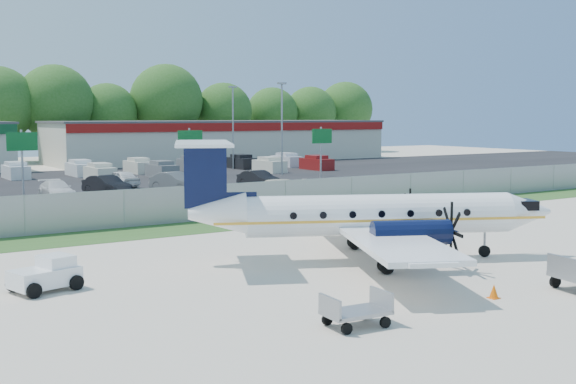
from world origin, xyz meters
TOP-DOWN VIEW (x-y plane):
  - ground at (0.00, 0.00)m, footprint 170.00×170.00m
  - grass_verge at (0.00, 12.00)m, footprint 170.00×4.00m
  - access_road at (0.00, 19.00)m, footprint 170.00×8.00m
  - parking_lot at (0.00, 40.00)m, footprint 170.00×32.00m
  - perimeter_fence at (0.00, 14.00)m, footprint 120.00×0.06m
  - building_east at (26.00, 61.98)m, footprint 44.40×12.40m
  - sign_left at (-8.00, 22.91)m, footprint 1.80×0.26m
  - sign_mid at (3.00, 22.91)m, footprint 1.80×0.26m
  - sign_right at (14.00, 22.91)m, footprint 1.80×0.26m
  - light_pole_ne at (20.00, 38.00)m, footprint 0.90×0.35m
  - light_pole_se at (20.00, 48.00)m, footprint 0.90×0.35m
  - aircraft at (0.34, 0.38)m, footprint 15.43×14.97m
  - pushback_tug at (-11.98, 2.29)m, footprint 2.38×1.99m
  - baggage_cart_near at (-5.92, -6.61)m, footprint 1.88×1.22m
  - cone_nose at (5.73, 3.65)m, footprint 0.41×0.41m
  - cone_port_wing at (-0.27, -6.54)m, footprint 0.32×0.32m
  - cone_starboard_wing at (2.32, 13.86)m, footprint 0.42×0.42m
  - road_car_mid at (7.54, 19.71)m, footprint 5.66×4.07m
  - road_car_east at (29.87, 16.95)m, footprint 5.39×2.93m
  - parked_car_b at (-4.34, 29.25)m, footprint 1.91×4.49m
  - parked_car_c at (-0.58, 29.65)m, footprint 2.63×4.72m
  - parked_car_d at (4.74, 29.31)m, footprint 2.95×4.85m
  - parked_car_e at (11.56, 28.18)m, footprint 1.95×4.45m
  - parked_car_g at (2.29, 34.77)m, footprint 2.28×4.38m
  - far_parking_rows at (0.00, 45.00)m, footprint 56.00×10.00m

SIDE VIEW (x-z plane):
  - ground at x=0.00m, z-range 0.00..0.00m
  - road_car_mid at x=7.54m, z-range -0.76..0.76m
  - road_car_east at x=29.87m, z-range -0.72..0.72m
  - parked_car_b at x=-4.34m, z-range -0.65..0.65m
  - parked_car_c at x=-0.58m, z-range -0.74..0.74m
  - parked_car_d at x=4.74m, z-range -0.76..0.76m
  - parked_car_e at x=11.56m, z-range -0.71..0.71m
  - parked_car_g at x=2.29m, z-range -0.71..0.71m
  - far_parking_rows at x=0.00m, z-range -0.80..0.80m
  - grass_verge at x=0.00m, z-range 0.00..0.02m
  - access_road at x=0.00m, z-range 0.00..0.02m
  - parking_lot at x=0.00m, z-range 0.00..0.02m
  - cone_port_wing at x=-0.27m, z-range -0.01..0.45m
  - cone_nose at x=5.73m, z-range -0.02..0.56m
  - cone_starboard_wing at x=2.32m, z-range -0.02..0.59m
  - baggage_cart_near at x=-5.92m, z-range -0.03..0.91m
  - pushback_tug at x=-11.98m, z-range -0.02..1.12m
  - perimeter_fence at x=0.00m, z-range 0.01..2.00m
  - aircraft at x=0.34m, z-range -0.55..4.27m
  - building_east at x=26.00m, z-range 0.01..5.25m
  - sign_left at x=-8.00m, z-range 1.11..6.11m
  - sign_mid at x=3.00m, z-range 1.11..6.11m
  - sign_right at x=14.00m, z-range 1.11..6.11m
  - light_pole_ne at x=20.00m, z-range 0.69..9.78m
  - light_pole_se at x=20.00m, z-range 0.69..9.78m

